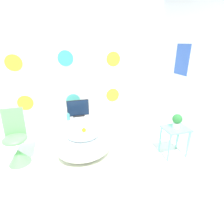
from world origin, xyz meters
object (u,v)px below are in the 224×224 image
(potted_plant_left, at_px, (177,121))
(vase, at_px, (68,117))
(bathtub, at_px, (84,145))
(chair, at_px, (17,147))
(tv, at_px, (78,109))

(potted_plant_left, bearing_deg, vase, 149.59)
(bathtub, relative_size, vase, 6.53)
(bathtub, distance_m, chair, 1.05)
(bathtub, distance_m, potted_plant_left, 1.58)
(vase, bearing_deg, potted_plant_left, -30.41)
(bathtub, relative_size, tv, 2.12)
(chair, distance_m, tv, 1.25)
(bathtub, bearing_deg, vase, 106.04)
(chair, bearing_deg, vase, 28.20)
(bathtub, height_order, tv, tv)
(chair, relative_size, tv, 2.10)
(chair, height_order, tv, chair)
(bathtub, height_order, potted_plant_left, potted_plant_left)
(potted_plant_left, bearing_deg, chair, 168.06)
(bathtub, height_order, vase, vase)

